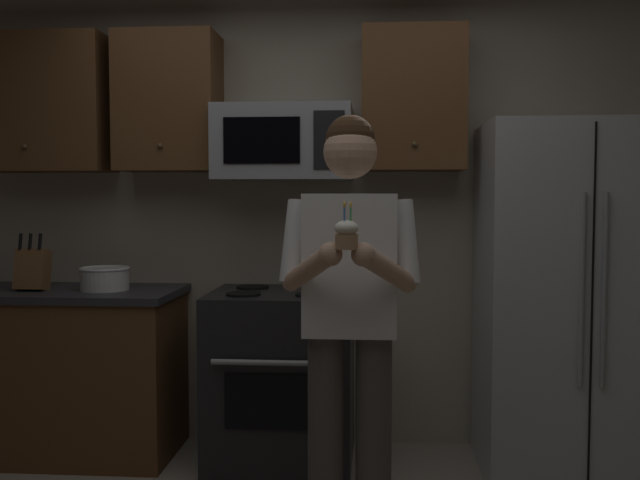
% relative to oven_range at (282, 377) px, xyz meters
% --- Properties ---
extents(wall_back, '(4.40, 0.10, 2.60)m').
position_rel_oven_range_xyz_m(wall_back, '(0.15, 0.39, 0.84)').
color(wall_back, '#B7AD99').
rests_on(wall_back, ground).
extents(oven_range, '(0.76, 0.70, 0.93)m').
position_rel_oven_range_xyz_m(oven_range, '(0.00, 0.00, 0.00)').
color(oven_range, black).
rests_on(oven_range, ground).
extents(microwave, '(0.74, 0.41, 0.40)m').
position_rel_oven_range_xyz_m(microwave, '(0.00, 0.12, 1.26)').
color(microwave, '#9EA0A5').
extents(refrigerator, '(0.90, 0.75, 1.80)m').
position_rel_oven_range_xyz_m(refrigerator, '(1.50, -0.04, 0.44)').
color(refrigerator, '#B7BABF').
rests_on(refrigerator, ground).
extents(cabinet_row_upper, '(2.78, 0.36, 0.76)m').
position_rel_oven_range_xyz_m(cabinet_row_upper, '(-0.57, 0.17, 1.49)').
color(cabinet_row_upper, brown).
extents(counter_left, '(1.44, 0.66, 0.92)m').
position_rel_oven_range_xyz_m(counter_left, '(-1.30, 0.02, 0.00)').
color(counter_left, brown).
rests_on(counter_left, ground).
extents(knife_block, '(0.16, 0.15, 0.32)m').
position_rel_oven_range_xyz_m(knife_block, '(-1.36, -0.03, 0.57)').
color(knife_block, brown).
rests_on(knife_block, counter_left).
extents(bowl_large_white, '(0.27, 0.27, 0.12)m').
position_rel_oven_range_xyz_m(bowl_large_white, '(-0.97, 0.01, 0.52)').
color(bowl_large_white, white).
rests_on(bowl_large_white, counter_left).
extents(person, '(0.60, 0.48, 1.76)m').
position_rel_oven_range_xyz_m(person, '(0.40, -0.86, 0.53)').
color(person, '#4C4742').
rests_on(person, ground).
extents(cupcake, '(0.09, 0.09, 0.17)m').
position_rel_oven_range_xyz_m(cupcake, '(0.40, -1.19, 0.83)').
color(cupcake, '#A87F56').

